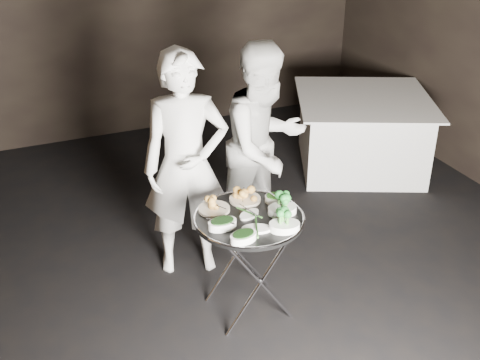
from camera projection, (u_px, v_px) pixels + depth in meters
name	position (u px, v px, depth m)	size (l,w,h in m)	color
floor	(228.00, 321.00, 4.15)	(6.00, 7.00, 0.05)	black
wall_back	(101.00, 1.00, 6.31)	(6.00, 0.05, 3.00)	black
tray_stand	(249.00, 260.00, 4.04)	(0.50, 0.42, 0.73)	silver
serving_tray	(249.00, 218.00, 3.88)	(0.72, 0.72, 0.04)	black
potato_plate_a	(214.00, 206.00, 3.94)	(0.21, 0.21, 0.08)	beige
potato_plate_b	(245.00, 196.00, 4.06)	(0.21, 0.21, 0.08)	beige
greens_bowl	(273.00, 198.00, 4.05)	(0.11, 0.11, 0.07)	white
asparagus_plate_a	(249.00, 214.00, 3.89)	(0.19, 0.16, 0.03)	white
asparagus_plate_b	(257.00, 228.00, 3.73)	(0.21, 0.16, 0.04)	white
spinach_bowl_a	(222.00, 223.00, 3.75)	(0.19, 0.12, 0.08)	white
spinach_bowl_b	(243.00, 236.00, 3.62)	(0.20, 0.15, 0.07)	white
broccoli_bowl_a	(282.00, 208.00, 3.91)	(0.21, 0.16, 0.08)	white
broccoli_bowl_b	(284.00, 225.00, 3.73)	(0.23, 0.19, 0.08)	white
serving_utensils	(247.00, 205.00, 3.92)	(0.58, 0.42, 0.01)	silver
waiter_left	(186.00, 166.00, 4.31)	(0.62, 0.41, 1.71)	silver
waiter_right	(265.00, 146.00, 4.67)	(0.80, 0.63, 1.66)	silver
dining_table	(361.00, 132.00, 6.07)	(1.30, 1.30, 0.74)	white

